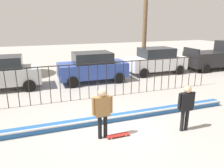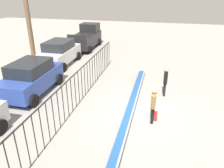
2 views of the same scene
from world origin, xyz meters
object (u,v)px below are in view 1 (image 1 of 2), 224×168
(camera_operator, at_px, (186,104))
(parked_car_silver, at_px, (1,73))
(skateboard, at_px, (118,135))
(pickup_truck, at_px, (216,56))
(parked_car_blue, at_px, (92,67))
(parked_car_white, at_px, (156,60))
(skateboarder, at_px, (102,109))

(camera_operator, height_order, parked_car_silver, parked_car_silver)
(skateboard, height_order, pickup_truck, pickup_truck)
(parked_car_silver, xyz_separation_m, parked_car_blue, (5.31, -0.10, 0.00))
(camera_operator, relative_size, parked_car_white, 0.39)
(parked_car_white, relative_size, pickup_truck, 0.91)
(parked_car_silver, relative_size, parked_car_blue, 1.00)
(parked_car_blue, bearing_deg, parked_car_silver, 179.57)
(skateboarder, height_order, pickup_truck, pickup_truck)
(parked_car_white, xyz_separation_m, pickup_truck, (5.37, -0.33, 0.06))
(camera_operator, distance_m, parked_car_white, 8.90)
(skateboard, relative_size, parked_car_silver, 0.19)
(parked_car_blue, xyz_separation_m, parked_car_white, (5.04, 0.68, 0.00))
(skateboarder, xyz_separation_m, parked_car_blue, (1.49, 6.96, -0.07))
(parked_car_white, bearing_deg, pickup_truck, -2.31)
(camera_operator, bearing_deg, skateboarder, 49.32)
(skateboard, distance_m, parked_car_blue, 7.21)
(skateboard, bearing_deg, parked_car_silver, 105.54)
(skateboard, height_order, camera_operator, camera_operator)
(parked_car_blue, height_order, pickup_truck, pickup_truck)
(camera_operator, relative_size, pickup_truck, 0.36)
(camera_operator, xyz_separation_m, parked_car_blue, (-1.41, 7.44, -0.04))
(parked_car_white, distance_m, pickup_truck, 5.38)
(parked_car_blue, bearing_deg, parked_car_white, 8.44)
(skateboarder, relative_size, parked_car_silver, 0.40)
(skateboard, xyz_separation_m, parked_car_silver, (-4.32, 7.19, 0.91))
(parked_car_silver, distance_m, parked_car_white, 10.36)
(pickup_truck, bearing_deg, skateboarder, -146.85)
(parked_car_silver, bearing_deg, skateboard, -57.00)
(pickup_truck, bearing_deg, parked_car_white, 178.06)
(parked_car_white, bearing_deg, skateboard, -126.58)
(parked_car_silver, bearing_deg, camera_operator, -46.34)
(parked_car_blue, bearing_deg, pickup_truck, 2.65)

